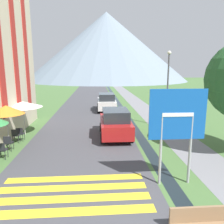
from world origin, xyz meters
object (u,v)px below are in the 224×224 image
Objects in this scene: parked_car_far at (106,102)px; cafe_chair_near_right at (2,149)px; road_sign at (177,122)px; cafe_umbrella_middle_orange at (6,110)px; parked_car_near at (115,123)px; cafe_chair_middle at (8,142)px; cafe_umbrella_rear_white at (23,104)px; streetlamp at (168,83)px; cafe_chair_far_left at (16,135)px; cafe_chair_far_right at (20,133)px.

parked_car_far is 13.43m from cafe_chair_near_right.
road_sign is 1.51× the size of cafe_umbrella_middle_orange.
parked_car_near is 6.32m from cafe_chair_middle.
parked_car_far is 4.75× the size of cafe_chair_near_right.
streetlamp reaches higher than cafe_umbrella_rear_white.
cafe_umbrella_middle_orange reaches higher than cafe_umbrella_rear_white.
road_sign reaches higher than parked_car_near.
cafe_chair_far_left is (-7.75, 5.25, -1.92)m from road_sign.
streetlamp is at bearing -58.42° from parked_car_far.
road_sign reaches higher than cafe_chair_middle.
parked_car_far is 11.38m from cafe_chair_far_left.
parked_car_near is 5.16m from streetlamp.
cafe_chair_far_right is 10.62m from streetlamp.
cafe_umbrella_rear_white is at bearing 88.82° from cafe_umbrella_middle_orange.
cafe_chair_middle is at bearing -117.63° from parked_car_far.
cafe_umbrella_rear_white is (-0.19, 4.10, 1.54)m from cafe_chair_near_right.
cafe_umbrella_middle_orange is at bearing -119.13° from parked_car_far.
cafe_chair_middle is 0.34× the size of cafe_umbrella_rear_white.
parked_car_far is at bearing 53.92° from cafe_umbrella_rear_white.
cafe_chair_middle is 1.00× the size of cafe_chair_far_left.
cafe_chair_middle is at bearing 152.97° from road_sign.
cafe_chair_middle is at bearing -160.37° from parked_car_near.
parked_car_near is 4.77× the size of cafe_chair_near_right.
cafe_chair_middle is 0.35× the size of cafe_umbrella_middle_orange.
road_sign reaches higher than parked_car_far.
cafe_chair_far_left is 0.35× the size of cafe_umbrella_middle_orange.
cafe_chair_far_left is at bearing -163.74° from streetlamp.
parked_car_near is at bearing 15.44° from cafe_umbrella_middle_orange.
road_sign is 15.19m from parked_car_far.
road_sign is 8.95m from cafe_umbrella_middle_orange.
cafe_chair_near_right is 0.35× the size of cafe_umbrella_middle_orange.
cafe_umbrella_middle_orange is at bearing -71.66° from cafe_chair_far_left.
road_sign reaches higher than cafe_umbrella_middle_orange.
cafe_chair_far_right is (-7.61, 5.55, -1.92)m from road_sign.
parked_car_far reaches higher than cafe_chair_far_right.
parked_car_far is at bearing 90.91° from parked_car_near.
road_sign is 9.61m from cafe_chair_far_right.
cafe_chair_far_right is at bearing -121.21° from parked_car_far.
cafe_chair_far_left is 0.34× the size of cafe_umbrella_rear_white.
cafe_umbrella_middle_orange reaches higher than cafe_chair_near_right.
road_sign is at bearing -7.74° from cafe_chair_far_right.
cafe_umbrella_middle_orange reaches higher than parked_car_near.
parked_car_far is at bearing 60.87° from cafe_umbrella_middle_orange.
cafe_chair_near_right is 1.00× the size of cafe_chair_far_right.
cafe_chair_far_right is at bearing 86.10° from cafe_chair_near_right.
cafe_chair_far_left is at bearing 89.59° from cafe_chair_near_right.
cafe_chair_middle is at bearing 91.26° from cafe_chair_near_right.
parked_car_near is at bearing 24.15° from cafe_chair_near_right.
cafe_chair_far_left is 1.89m from cafe_umbrella_middle_orange.
cafe_chair_far_left is (-0.07, 1.33, 0.00)m from cafe_chair_middle.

